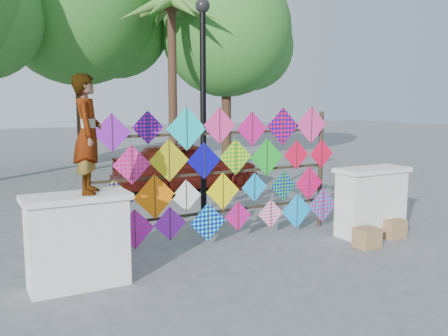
{
  "coord_description": "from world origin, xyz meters",
  "views": [
    {
      "loc": [
        -4.12,
        -6.88,
        2.54
      ],
      "look_at": [
        -0.0,
        0.6,
        1.36
      ],
      "focal_mm": 40.0,
      "sensor_mm": 36.0,
      "label": 1
    }
  ],
  "objects_px": {
    "vendor_woman": "(88,134)",
    "lamppost": "(203,91)",
    "sedan": "(186,165)",
    "kite_rack": "(225,174)"
  },
  "relations": [
    {
      "from": "vendor_woman",
      "to": "lamppost",
      "type": "height_order",
      "value": "lamppost"
    },
    {
      "from": "sedan",
      "to": "lamppost",
      "type": "distance_m",
      "value": 4.47
    },
    {
      "from": "kite_rack",
      "to": "lamppost",
      "type": "distance_m",
      "value": 1.95
    },
    {
      "from": "kite_rack",
      "to": "vendor_woman",
      "type": "distance_m",
      "value": 2.89
    },
    {
      "from": "kite_rack",
      "to": "sedan",
      "type": "distance_m",
      "value": 5.3
    },
    {
      "from": "vendor_woman",
      "to": "sedan",
      "type": "bearing_deg",
      "value": -14.76
    },
    {
      "from": "vendor_woman",
      "to": "sedan",
      "type": "relative_size",
      "value": 0.39
    },
    {
      "from": "vendor_woman",
      "to": "lamppost",
      "type": "xyz_separation_m",
      "value": [
        2.81,
        2.2,
        0.62
      ]
    },
    {
      "from": "kite_rack",
      "to": "lamppost",
      "type": "relative_size",
      "value": 1.11
    },
    {
      "from": "kite_rack",
      "to": "sedan",
      "type": "bearing_deg",
      "value": 72.86
    }
  ]
}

